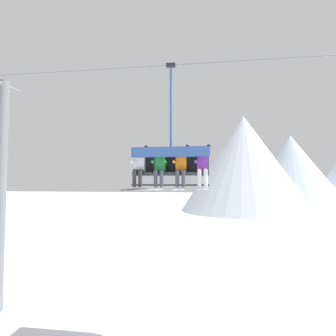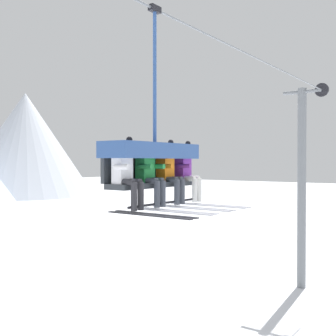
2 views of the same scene
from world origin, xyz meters
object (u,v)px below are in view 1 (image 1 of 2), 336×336
object	(u,v)px
chairlift_chair	(171,157)
skier_white	(139,166)
skier_green	(160,167)
lift_tower_near	(1,187)
skier_purple	(203,166)
skier_orange	(181,166)

from	to	relation	value
chairlift_chair	skier_white	size ratio (longest dim) A/B	2.22
skier_green	chairlift_chair	bearing A→B (deg)	34.74
skier_white	skier_green	distance (m)	0.63
lift_tower_near	chairlift_chair	world-z (taller)	lift_tower_near
chairlift_chair	skier_purple	xyz separation A→B (m)	(0.96, -0.21, -0.30)
lift_tower_near	skier_white	bearing A→B (deg)	-9.67
lift_tower_near	skier_purple	bearing A→B (deg)	-7.18
lift_tower_near	chairlift_chair	distance (m)	6.48
skier_white	skier_orange	world-z (taller)	same
lift_tower_near	chairlift_chair	size ratio (longest dim) A/B	2.25
skier_orange	lift_tower_near	bearing A→B (deg)	172.14
skier_orange	chairlift_chair	bearing A→B (deg)	146.37
skier_orange	skier_purple	world-z (taller)	same
lift_tower_near	skier_green	world-z (taller)	lift_tower_near
skier_white	lift_tower_near	bearing A→B (deg)	170.33
chairlift_chair	skier_purple	size ratio (longest dim) A/B	2.22
lift_tower_near	skier_white	xyz separation A→B (m)	(5.42, -0.92, 0.67)
skier_green	skier_purple	distance (m)	1.28
chairlift_chair	skier_white	bearing A→B (deg)	-167.33
chairlift_chair	skier_white	distance (m)	1.02
skier_white	chairlift_chair	bearing A→B (deg)	12.67
chairlift_chair	skier_purple	bearing A→B (deg)	-12.58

